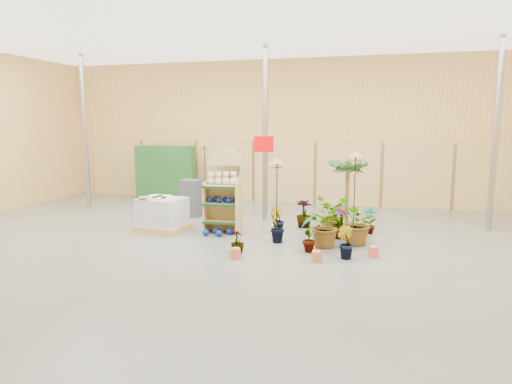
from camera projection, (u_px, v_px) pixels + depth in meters
room at (235, 138)px, 9.52m from camera, size 15.20×12.10×4.70m
display_shelf at (224, 194)px, 10.62m from camera, size 0.87×0.59×1.96m
teddy_bears at (223, 179)px, 10.47m from camera, size 0.73×0.19×0.31m
gazing_balls_shelf at (222, 200)px, 10.53m from camera, size 0.72×0.25×0.14m
gazing_balls_floor at (218, 232)px, 10.35m from camera, size 0.63×0.39×0.15m
pallet_stack at (162, 214)px, 10.80m from camera, size 1.22×1.07×0.81m
charcoal_planters at (188, 201)px, 12.49m from camera, size 0.80×0.50×1.00m
trellis_stock at (165, 173)px, 14.81m from camera, size 2.00×0.30×1.80m
offer_sign at (264, 161)px, 11.57m from camera, size 0.50×0.08×2.20m
bird_table_front at (277, 163)px, 9.68m from camera, size 0.34×0.34×1.82m
bird_table_right at (356, 157)px, 10.22m from camera, size 0.34×0.34×1.92m
bird_table_back at (204, 145)px, 13.48m from camera, size 0.34×0.34×2.01m
palm at (348, 166)px, 10.84m from camera, size 0.70×0.70×1.76m
potted_plant_1 at (277, 227)px, 9.66m from camera, size 0.37×0.43×0.67m
potted_plant_2 at (324, 225)px, 9.37m from camera, size 0.82×0.91×0.91m
potted_plant_3 at (341, 222)px, 10.06m from camera, size 0.58×0.58×0.73m
potted_plant_4 at (370, 220)px, 10.46m from camera, size 0.35×0.24×0.64m
potted_plant_5 at (277, 220)px, 10.59m from camera, size 0.39×0.34×0.61m
potted_plant_6 at (332, 216)px, 10.37m from camera, size 0.69×0.79×0.88m
potted_plant_7 at (237, 241)px, 8.93m from camera, size 0.36×0.36×0.47m
potted_plant_8 at (309, 232)px, 8.98m from camera, size 0.31×0.45×0.82m
potted_plant_9 at (345, 242)px, 8.56m from camera, size 0.44×0.43×0.62m
potted_plant_10 at (356, 223)px, 9.46m from camera, size 0.98×1.05×0.96m
potted_plant_11 at (304, 213)px, 11.11m from camera, size 0.40×0.40×0.70m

